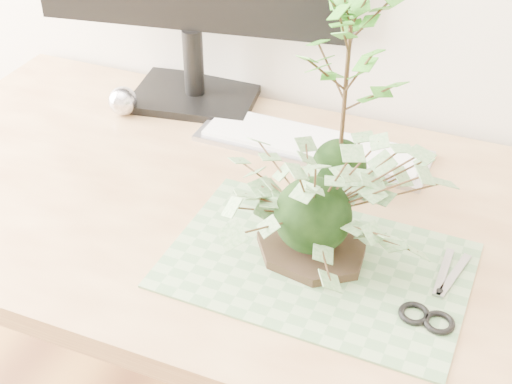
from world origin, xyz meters
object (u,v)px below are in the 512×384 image
ivy_kokedama (315,185)px  keyboard (312,145)px  desk (320,264)px  maple_kokedama (349,42)px

ivy_kokedama → keyboard: size_ratio=0.91×
desk → ivy_kokedama: bearing=-85.0°
maple_kokedama → keyboard: maple_kokedama is taller
ivy_kokedama → keyboard: ivy_kokedama is taller
desk → maple_kokedama: bearing=93.8°
ivy_kokedama → maple_kokedama: bearing=94.3°
desk → ivy_kokedama: 0.23m
keyboard → maple_kokedama: bearing=-51.1°
desk → maple_kokedama: maple_kokedama is taller
ivy_kokedama → maple_kokedama: size_ratio=1.03×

